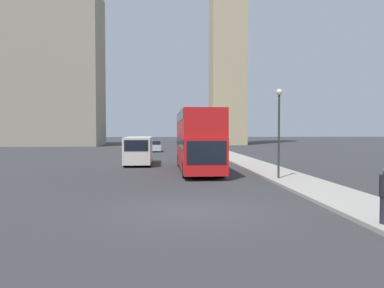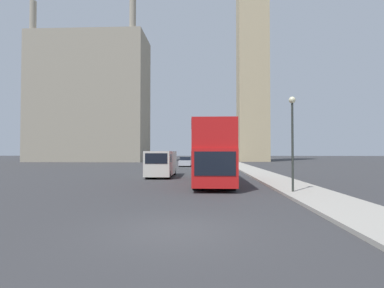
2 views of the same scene
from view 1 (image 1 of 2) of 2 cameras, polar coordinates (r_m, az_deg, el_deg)
name	(u,v)px [view 1 (image 1 of 2)]	position (r m, az deg, el deg)	size (l,w,h in m)	color
ground_plane	(192,211)	(13.77, -0.06, -10.10)	(300.00, 300.00, 0.00)	#333335
sidewalk_strip	(363,206)	(15.63, 24.56, -8.55)	(2.91, 120.00, 0.15)	#9E998E
building_block_distant	(31,68)	(78.44, -23.37, 10.54)	(26.22, 11.60, 35.62)	#9E937F
red_double_decker_bus	(198,138)	(26.44, 0.90, 0.89)	(2.61, 10.65, 4.23)	red
white_van	(139,150)	(31.98, -8.13, -0.88)	(2.19, 6.21, 2.34)	silver
street_lamp	(279,119)	(22.10, 13.11, 3.77)	(0.36, 0.36, 5.14)	#2D332D
parked_sedan	(155,147)	(51.54, -5.73, -0.40)	(1.81, 4.44, 1.47)	silver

